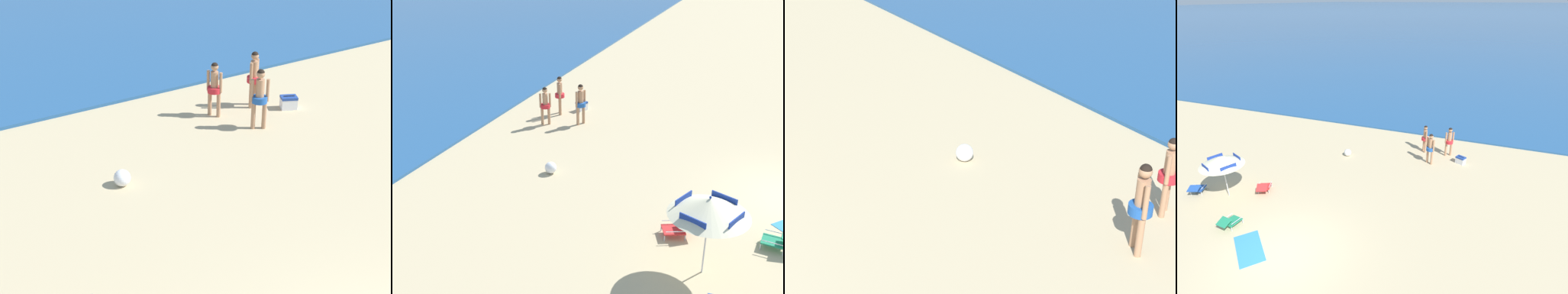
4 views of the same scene
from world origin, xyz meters
TOP-DOWN VIEW (x-y plane):
  - person_standing_near_shore at (2.96, 10.15)m, footprint 0.41×0.44m
  - person_standing_beside at (3.54, 8.76)m, footprint 0.47×0.44m
  - beach_ball at (-1.13, 7.98)m, footprint 0.41×0.41m

SIDE VIEW (x-z plane):
  - beach_ball at x=-1.13m, z-range 0.00..0.41m
  - person_standing_near_shore at x=2.96m, z-range 0.13..1.80m
  - person_standing_beside at x=3.54m, z-range 0.14..1.92m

